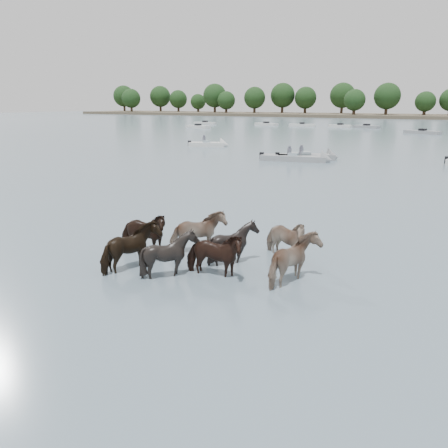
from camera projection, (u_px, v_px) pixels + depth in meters
The scene contains 8 objects.
ground at pixel (242, 263), 14.06m from camera, with size 400.00×400.00×0.00m, color #4C616E.
shoreline at pixel (258, 114), 172.99m from camera, with size 160.00×30.00×1.00m, color #4C4233.
pony_herd at pixel (206, 247), 13.66m from camera, with size 7.33×4.90×1.61m.
motorboat_a at pixel (314, 157), 39.33m from camera, with size 5.53×4.15×1.92m.
motorboat_b at pixel (303, 159), 38.23m from camera, with size 6.38×2.77×1.92m.
motorboat_f at pixel (213, 144), 51.01m from camera, with size 4.83×3.24×1.92m.
distant_flotilla at pixel (442, 129), 78.96m from camera, with size 103.23×28.22×0.93m.
treeline at pixel (244, 97), 175.66m from camera, with size 146.25×23.74×12.59m.
Camera 1 is at (6.01, -11.79, 4.93)m, focal length 35.34 mm.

